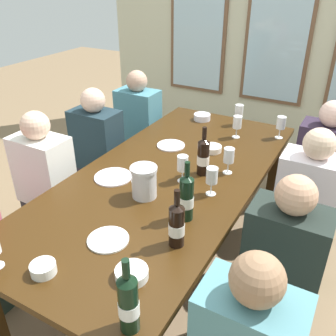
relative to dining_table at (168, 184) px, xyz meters
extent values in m
plane|color=#83694B|center=(0.00, 0.00, -0.68)|extent=(12.00, 12.00, 0.00)
cube|color=beige|center=(0.00, 2.48, 0.77)|extent=(4.28, 0.06, 2.90)
cube|color=brown|center=(-0.95, 2.44, 0.77)|extent=(0.72, 0.03, 1.88)
cube|color=silver|center=(-0.95, 2.42, 0.77)|extent=(0.64, 0.01, 1.80)
cube|color=brown|center=(0.00, 2.44, 0.77)|extent=(0.72, 0.03, 1.88)
cube|color=silver|center=(0.00, 2.42, 0.77)|extent=(0.64, 0.01, 1.80)
cube|color=#3A230C|center=(0.00, 0.00, 0.04)|extent=(1.08, 2.35, 0.04)
cube|color=#3A230C|center=(-0.44, 1.08, -0.33)|extent=(0.07, 0.07, 0.70)
cube|color=#3A230C|center=(0.44, 1.08, -0.33)|extent=(0.07, 0.07, 0.70)
cylinder|color=white|center=(-0.19, 0.39, 0.07)|extent=(0.21, 0.21, 0.01)
cylinder|color=white|center=(-0.29, -0.20, 0.07)|extent=(0.24, 0.24, 0.01)
cylinder|color=white|center=(0.06, -0.70, 0.07)|extent=(0.20, 0.20, 0.01)
cylinder|color=silver|center=(0.00, -0.28, 0.15)|extent=(0.14, 0.14, 0.17)
cylinder|color=silver|center=(0.00, -0.28, 0.24)|extent=(0.16, 0.16, 0.02)
cylinder|color=black|center=(0.43, -1.05, 0.18)|extent=(0.07, 0.08, 0.23)
cone|color=black|center=(0.43, -1.05, 0.31)|extent=(0.07, 0.08, 0.02)
cylinder|color=black|center=(0.43, -1.05, 0.36)|extent=(0.03, 0.03, 0.08)
cylinder|color=silver|center=(0.43, -1.05, 0.17)|extent=(0.08, 0.08, 0.06)
cylinder|color=black|center=(0.31, -0.35, 0.18)|extent=(0.07, 0.07, 0.24)
cone|color=black|center=(0.31, -0.35, 0.31)|extent=(0.07, 0.07, 0.02)
cylinder|color=black|center=(0.31, -0.35, 0.36)|extent=(0.03, 0.03, 0.08)
cylinder|color=silver|center=(0.31, -0.35, 0.17)|extent=(0.08, 0.08, 0.06)
cylinder|color=black|center=(0.36, -0.56, 0.17)|extent=(0.07, 0.07, 0.21)
cone|color=black|center=(0.36, -0.56, 0.28)|extent=(0.07, 0.07, 0.02)
cylinder|color=black|center=(0.36, -0.56, 0.33)|extent=(0.03, 0.03, 0.08)
cylinder|color=silver|center=(0.36, -0.56, 0.16)|extent=(0.08, 0.08, 0.06)
cylinder|color=black|center=(0.19, 0.13, 0.18)|extent=(0.08, 0.08, 0.22)
cone|color=black|center=(0.19, 0.13, 0.30)|extent=(0.08, 0.08, 0.02)
cylinder|color=black|center=(0.19, 0.13, 0.35)|extent=(0.03, 0.03, 0.08)
cylinder|color=silver|center=(0.19, 0.13, 0.16)|extent=(0.08, 0.08, 0.06)
cylinder|color=white|center=(-0.06, -1.01, 0.09)|extent=(0.11, 0.11, 0.05)
cylinder|color=white|center=(-0.21, 0.98, 0.09)|extent=(0.14, 0.14, 0.05)
cylinder|color=white|center=(0.11, 0.46, 0.08)|extent=(0.14, 0.14, 0.04)
cylinder|color=white|center=(0.29, -0.84, 0.09)|extent=(0.14, 0.14, 0.04)
cylinder|color=white|center=(0.10, 1.03, 0.07)|extent=(0.06, 0.06, 0.00)
cylinder|color=white|center=(0.10, 1.03, 0.11)|extent=(0.01, 0.01, 0.07)
cylinder|color=white|center=(0.10, 1.03, 0.19)|extent=(0.07, 0.07, 0.09)
cylinder|color=#590C19|center=(0.10, 1.03, 0.16)|extent=(0.06, 0.06, 0.03)
cylinder|color=white|center=(0.32, 0.21, 0.07)|extent=(0.06, 0.06, 0.00)
cylinder|color=white|center=(0.32, 0.21, 0.11)|extent=(0.01, 0.01, 0.07)
cylinder|color=white|center=(0.32, 0.21, 0.19)|extent=(0.07, 0.07, 0.09)
cylinder|color=#590C19|center=(0.32, 0.21, 0.16)|extent=(0.06, 0.06, 0.03)
cylinder|color=white|center=(0.18, 0.77, 0.07)|extent=(0.06, 0.06, 0.00)
cylinder|color=white|center=(0.18, 0.77, 0.11)|extent=(0.01, 0.01, 0.07)
cylinder|color=white|center=(0.18, 0.77, 0.19)|extent=(0.07, 0.07, 0.09)
cylinder|color=white|center=(0.33, -0.07, 0.07)|extent=(0.06, 0.06, 0.00)
cylinder|color=white|center=(0.33, -0.07, 0.11)|extent=(0.01, 0.01, 0.07)
cylinder|color=white|center=(0.33, -0.07, 0.19)|extent=(0.07, 0.07, 0.09)
cylinder|color=#590C19|center=(0.33, -0.07, 0.16)|extent=(0.06, 0.06, 0.03)
cylinder|color=white|center=(0.47, 0.93, 0.07)|extent=(0.06, 0.06, 0.00)
cylinder|color=white|center=(0.47, 0.93, 0.11)|extent=(0.01, 0.01, 0.07)
cylinder|color=white|center=(0.47, 0.93, 0.19)|extent=(0.07, 0.07, 0.09)
cylinder|color=white|center=(0.11, -0.02, 0.07)|extent=(0.06, 0.06, 0.00)
cylinder|color=white|center=(0.11, -0.02, 0.11)|extent=(0.01, 0.01, 0.07)
cylinder|color=white|center=(0.11, -0.02, 0.19)|extent=(0.07, 0.07, 0.09)
cylinder|color=maroon|center=(0.11, -0.02, 0.16)|extent=(0.06, 0.06, 0.03)
cube|color=#2A262D|center=(-0.82, 0.90, -0.45)|extent=(0.32, 0.24, 0.45)
cube|color=teal|center=(-0.82, 0.90, 0.01)|extent=(0.38, 0.24, 0.48)
sphere|color=tan|center=(-0.82, 0.90, 0.34)|extent=(0.19, 0.19, 0.19)
cube|color=#242B2C|center=(0.82, 0.88, -0.45)|extent=(0.32, 0.24, 0.45)
cube|color=#2C2132|center=(0.82, 0.88, 0.01)|extent=(0.38, 0.24, 0.48)
sphere|color=beige|center=(0.82, 0.88, 0.34)|extent=(0.19, 0.19, 0.19)
cube|color=#26282C|center=(-0.82, -0.28, -0.45)|extent=(0.32, 0.24, 0.45)
cube|color=white|center=(-0.82, -0.28, 0.01)|extent=(0.38, 0.24, 0.48)
sphere|color=beige|center=(-0.82, -0.28, 0.34)|extent=(0.19, 0.19, 0.19)
cube|color=#282939|center=(0.82, -0.29, -0.45)|extent=(0.32, 0.24, 0.45)
cube|color=#202924|center=(0.82, -0.29, 0.01)|extent=(0.38, 0.24, 0.48)
sphere|color=tan|center=(0.82, -0.29, 0.34)|extent=(0.19, 0.19, 0.19)
cube|color=#2D2834|center=(-0.82, 0.30, -0.45)|extent=(0.32, 0.24, 0.45)
cube|color=#1C2F37|center=(-0.82, 0.30, 0.01)|extent=(0.38, 0.24, 0.48)
sphere|color=beige|center=(-0.82, 0.30, 0.34)|extent=(0.19, 0.19, 0.19)
cube|color=#233A2D|center=(0.82, 0.32, -0.45)|extent=(0.32, 0.24, 0.45)
cube|color=silver|center=(0.82, 0.32, 0.01)|extent=(0.38, 0.24, 0.48)
sphere|color=beige|center=(0.82, 0.32, 0.34)|extent=(0.19, 0.19, 0.19)
sphere|color=#997252|center=(0.82, -0.87, 0.34)|extent=(0.19, 0.19, 0.19)
camera|label=1|loc=(0.99, -1.77, 1.24)|focal=39.26mm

